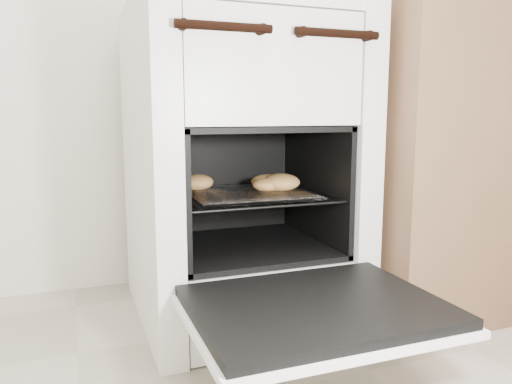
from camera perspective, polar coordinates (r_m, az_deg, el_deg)
stove at (r=1.53m, az=-1.98°, el=2.73°), size 0.61×0.68×0.94m
oven_door at (r=1.12m, az=6.81°, el=-13.21°), size 0.55×0.43×0.04m
oven_rack at (r=1.47m, az=-1.12°, el=-0.32°), size 0.45×0.43×0.01m
foil_sheet at (r=1.45m, az=-0.85°, el=-0.21°), size 0.35×0.31×0.01m
baked_rolls at (r=1.49m, az=0.33°, el=1.09°), size 0.35×0.22×0.05m
counter at (r=1.90m, az=23.23°, el=4.16°), size 0.98×0.66×0.98m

